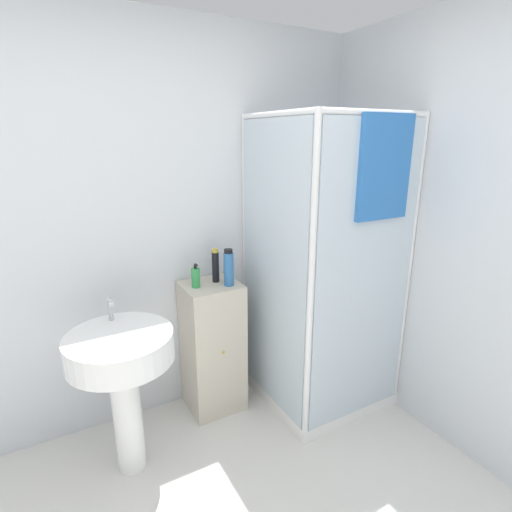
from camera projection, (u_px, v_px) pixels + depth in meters
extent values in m
cube|color=silver|center=(110.00, 235.00, 2.38)|extent=(6.40, 0.06, 2.50)
cube|color=white|center=(316.00, 386.00, 2.96)|extent=(0.80, 0.80, 0.09)
cylinder|color=white|center=(331.00, 246.00, 3.18)|extent=(0.04, 0.04, 1.95)
cylinder|color=white|center=(246.00, 260.00, 2.83)|extent=(0.04, 0.04, 1.95)
cylinder|color=white|center=(408.00, 274.00, 2.54)|extent=(0.04, 0.04, 1.95)
cylinder|color=white|center=(311.00, 296.00, 2.19)|extent=(0.04, 0.04, 1.95)
cylinder|color=white|center=(377.00, 113.00, 2.09)|extent=(0.77, 0.04, 0.04)
cylinder|color=white|center=(294.00, 118.00, 2.73)|extent=(0.77, 0.04, 0.04)
cylinder|color=white|center=(276.00, 114.00, 2.23)|extent=(0.04, 0.77, 0.04)
cylinder|color=white|center=(377.00, 117.00, 2.59)|extent=(0.04, 0.77, 0.04)
cube|color=silver|center=(365.00, 280.00, 2.35)|extent=(0.73, 0.01, 1.83)
cube|color=silver|center=(272.00, 272.00, 2.49)|extent=(0.01, 0.73, 1.83)
cylinder|color=#B7BABF|center=(316.00, 270.00, 3.09)|extent=(0.02, 0.02, 1.47)
cylinder|color=#B7BABF|center=(325.00, 172.00, 2.83)|extent=(0.07, 0.07, 0.04)
cube|color=#2D6BB7|center=(385.00, 168.00, 2.17)|extent=(0.37, 0.03, 0.57)
cube|color=beige|center=(213.00, 347.00, 2.69)|extent=(0.36, 0.33, 0.91)
sphere|color=gold|center=(224.00, 353.00, 2.53)|extent=(0.02, 0.02, 0.02)
cylinder|color=white|center=(127.00, 415.00, 2.20)|extent=(0.15, 0.15, 0.69)
cylinder|color=white|center=(120.00, 348.00, 2.08)|extent=(0.55, 0.55, 0.15)
cylinder|color=#B7BABF|center=(110.00, 309.00, 2.20)|extent=(0.02, 0.02, 0.13)
cube|color=#B7BABF|center=(110.00, 302.00, 2.15)|extent=(0.02, 0.07, 0.02)
cylinder|color=green|center=(196.00, 278.00, 2.50)|extent=(0.05, 0.05, 0.12)
cylinder|color=black|center=(195.00, 267.00, 2.47)|extent=(0.02, 0.02, 0.02)
cube|color=black|center=(196.00, 265.00, 2.46)|extent=(0.01, 0.03, 0.01)
cylinder|color=black|center=(216.00, 267.00, 2.58)|extent=(0.05, 0.05, 0.20)
cylinder|color=gold|center=(215.00, 251.00, 2.55)|extent=(0.04, 0.04, 0.02)
cylinder|color=#2D66A3|center=(229.00, 269.00, 2.51)|extent=(0.06, 0.06, 0.21)
cylinder|color=black|center=(228.00, 251.00, 2.48)|extent=(0.05, 0.05, 0.02)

